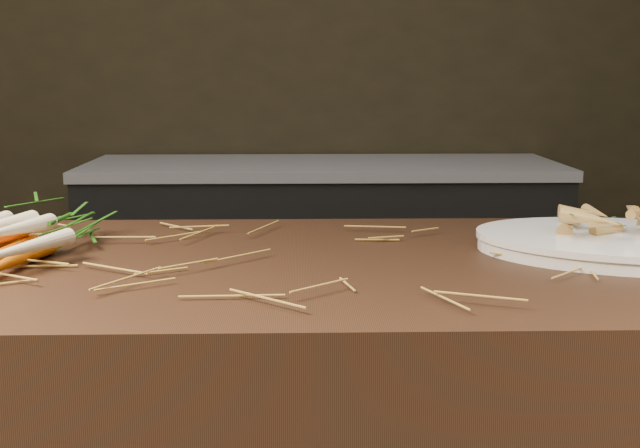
{
  "coord_description": "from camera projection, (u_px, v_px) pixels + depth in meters",
  "views": [
    {
      "loc": [
        0.21,
        -0.91,
        1.19
      ],
      "look_at": [
        0.24,
        0.28,
        0.96
      ],
      "focal_mm": 45.0,
      "sensor_mm": 36.0,
      "label": 1
    }
  ],
  "objects": [
    {
      "name": "roasted_veg_heap",
      "position": [
        628.0,
        223.0,
        1.27
      ],
      "size": [
        0.26,
        0.22,
        0.05
      ],
      "primitive_type": null,
      "rotation": [
        0.0,
        0.0,
        -0.26
      ],
      "color": "#A7733C",
      "rests_on": "serving_platter"
    },
    {
      "name": "serving_platter",
      "position": [
        626.0,
        246.0,
        1.28
      ],
      "size": [
        0.53,
        0.42,
        0.02
      ],
      "primitive_type": null,
      "rotation": [
        0.0,
        0.0,
        -0.26
      ],
      "color": "white",
      "rests_on": "main_counter"
    },
    {
      "name": "root_veg_bunch",
      "position": [
        35.0,
        228.0,
        1.28
      ],
      "size": [
        0.24,
        0.47,
        0.08
      ],
      "rotation": [
        0.0,
        0.0,
        -0.28
      ],
      "color": "#E35911",
      "rests_on": "main_counter"
    },
    {
      "name": "straw_bedding",
      "position": [
        163.0,
        255.0,
        1.23
      ],
      "size": [
        1.4,
        0.6,
        0.02
      ],
      "primitive_type": null,
      "color": "olive",
      "rests_on": "main_counter"
    },
    {
      "name": "back_counter",
      "position": [
        323.0,
        267.0,
        3.18
      ],
      "size": [
        1.82,
        0.62,
        0.84
      ],
      "color": "black",
      "rests_on": "ground"
    }
  ]
}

